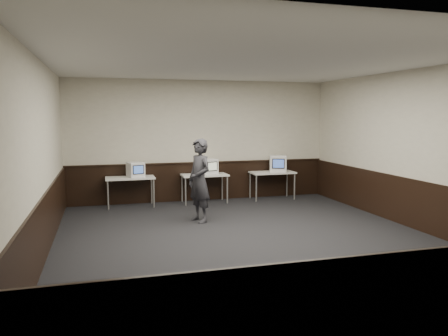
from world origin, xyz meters
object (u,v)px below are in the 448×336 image
(emac_right, at_px, (278,163))
(person, at_px, (199,181))
(desk_left, at_px, (130,180))
(desk_right, at_px, (272,174))
(emac_center, at_px, (208,166))
(emac_left, at_px, (136,170))
(desk_center, at_px, (204,177))

(emac_right, xyz_separation_m, person, (-2.62, -1.97, -0.08))
(desk_left, distance_m, desk_right, 3.80)
(emac_center, xyz_separation_m, person, (-0.68, -2.01, -0.06))
(desk_left, bearing_deg, desk_right, 0.00)
(emac_left, bearing_deg, desk_right, -15.81)
(person, bearing_deg, desk_left, -167.63)
(desk_center, distance_m, emac_right, 2.08)
(person, bearing_deg, desk_right, 106.78)
(person, bearing_deg, emac_right, 105.07)
(desk_right, bearing_deg, emac_center, 178.70)
(desk_left, distance_m, desk_center, 1.90)
(desk_left, distance_m, person, 2.39)
(desk_right, height_order, person, person)
(emac_left, distance_m, emac_center, 1.87)
(emac_center, relative_size, person, 0.29)
(desk_left, height_order, person, person)
(desk_center, height_order, desk_right, same)
(desk_left, xyz_separation_m, emac_left, (0.14, -0.02, 0.26))
(desk_right, distance_m, person, 3.16)
(desk_center, distance_m, emac_center, 0.30)
(desk_left, xyz_separation_m, person, (1.33, -1.97, 0.21))
(desk_right, distance_m, emac_left, 3.67)
(desk_right, bearing_deg, emac_left, -179.74)
(desk_left, relative_size, emac_left, 2.51)
(desk_left, relative_size, emac_right, 2.05)
(emac_center, height_order, emac_right, emac_right)
(emac_left, bearing_deg, person, -74.50)
(emac_left, bearing_deg, desk_center, -15.53)
(desk_left, height_order, emac_right, emac_right)
(desk_center, bearing_deg, emac_center, 20.27)
(desk_center, bearing_deg, person, -106.06)
(desk_center, xyz_separation_m, emac_right, (2.06, 0.00, 0.29))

